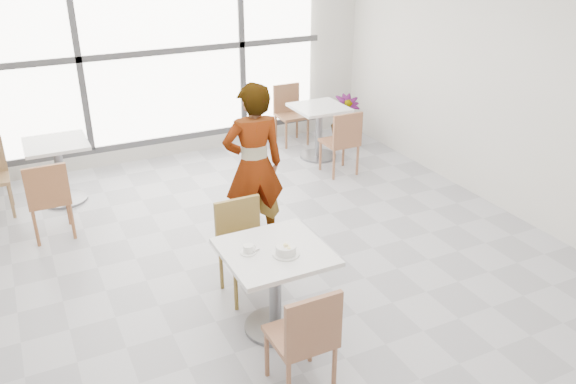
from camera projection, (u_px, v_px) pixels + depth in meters
name	position (u px, v px, depth m)	size (l,w,h in m)	color
floor	(274.00, 274.00, 5.57)	(7.00, 7.00, 0.00)	#9E9EA5
wall_back	(163.00, 50.00, 7.78)	(6.00, 6.00, 0.00)	silver
wall_right	(530.00, 85.00, 6.13)	(7.00, 7.00, 0.00)	silver
window	(164.00, 51.00, 7.73)	(4.60, 0.07, 2.52)	white
main_table	(275.00, 274.00, 4.63)	(0.80, 0.80, 0.75)	silver
chair_near	(306.00, 335.00, 3.99)	(0.42, 0.42, 0.87)	#905F44
chair_far	(243.00, 241.00, 5.15)	(0.42, 0.42, 0.87)	olive
oatmeal_bowl	(286.00, 250.00, 4.44)	(0.21, 0.21, 0.09)	silver
coffee_cup	(249.00, 249.00, 4.48)	(0.16, 0.13, 0.07)	white
person	(254.00, 166.00, 5.81)	(0.62, 0.41, 1.70)	black
bg_table_left	(59.00, 163.00, 6.84)	(0.70, 0.70, 0.75)	silver
bg_table_right	(319.00, 124.00, 8.14)	(0.70, 0.70, 0.75)	silver
bg_chair_left_near	(48.00, 196.00, 6.00)	(0.42, 0.42, 0.87)	#915936
bg_chair_right_near	(343.00, 139.00, 7.55)	(0.42, 0.42, 0.87)	#8F5B3E
bg_chair_right_far	(289.00, 110.00, 8.72)	(0.42, 0.42, 0.87)	brown
plant_right	(345.00, 120.00, 8.68)	(0.42, 0.42, 0.74)	#457F42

